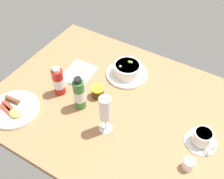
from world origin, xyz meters
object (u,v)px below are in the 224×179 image
porridge_bowl (127,70)px  sauce_bottle_green (79,94)px  jam_jar (97,92)px  coffee_cup (202,139)px  cutlery_setting (78,73)px  breakfast_plate (14,109)px  wine_glass (105,110)px  sauce_bottle_red (59,82)px  creamer_jug (189,164)px

porridge_bowl → sauce_bottle_green: size_ratio=1.20×
porridge_bowl → jam_jar: 20.34cm
coffee_cup → jam_jar: (49.50, 0.10, -0.22)cm
cutlery_setting → breakfast_plate: bearing=73.3°
cutlery_setting → wine_glass: 38.53cm
coffee_cup → sauce_bottle_green: bearing=9.6°
coffee_cup → cutlery_setting: bearing=-6.8°
wine_glass → sauce_bottle_red: wine_glass is taller
porridge_bowl → sauce_bottle_red: (21.38, 26.43, 3.69)cm
creamer_jug → breakfast_plate: 77.11cm
porridge_bowl → sauce_bottle_red: 34.20cm
jam_jar → breakfast_plate: (27.08, 26.18, -1.81)cm
creamer_jug → sauce_bottle_red: bearing=-5.3°
creamer_jug → coffee_cup: bearing=-92.9°
coffee_cup → creamer_jug: bearing=87.1°
wine_glass → jam_jar: 20.83cm
porridge_bowl → breakfast_plate: bearing=55.3°
porridge_bowl → breakfast_plate: 55.97cm
sauce_bottle_green → breakfast_plate: sauce_bottle_green is taller
sauce_bottle_red → sauce_bottle_green: sauce_bottle_green is taller
wine_glass → jam_jar: wine_glass is taller
wine_glass → sauce_bottle_green: (16.15, -4.67, -4.20)cm
sauce_bottle_green → breakfast_plate: 30.26cm
jam_jar → sauce_bottle_green: bearing=69.5°
porridge_bowl → wine_glass: bearing=103.6°
porridge_bowl → creamer_jug: bearing=143.5°
coffee_cup → jam_jar: size_ratio=2.19×
porridge_bowl → wine_glass: (-8.07, 33.25, 8.80)cm
cutlery_setting → wine_glass: wine_glass is taller
cutlery_setting → jam_jar: size_ratio=2.99×
wine_glass → sauce_bottle_red: size_ratio=1.25×
coffee_cup → jam_jar: bearing=0.1°
coffee_cup → sauce_bottle_green: 53.76cm
jam_jar → coffee_cup: bearing=-179.9°
coffee_cup → jam_jar: 49.50cm
coffee_cup → wine_glass: size_ratio=0.69×
coffee_cup → breakfast_plate: size_ratio=0.59×
porridge_bowl → cutlery_setting: 24.82cm
wine_glass → jam_jar: (12.87, -13.49, -9.30)cm
wine_glass → breakfast_plate: (39.95, 12.70, -11.11)cm
wine_glass → jam_jar: size_ratio=3.16×
jam_jar → creamer_jug: bearing=165.3°
cutlery_setting → sauce_bottle_green: sauce_bottle_green is taller
wine_glass → jam_jar: bearing=-46.3°
creamer_jug → breakfast_plate: creamer_jug is taller
sauce_bottle_red → sauce_bottle_green: bearing=170.8°
cutlery_setting → creamer_jug: bearing=162.4°
jam_jar → sauce_bottle_green: (3.29, 8.81, 5.10)cm
coffee_cup → jam_jar: coffee_cup is taller
cutlery_setting → porridge_bowl: bearing=-151.5°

